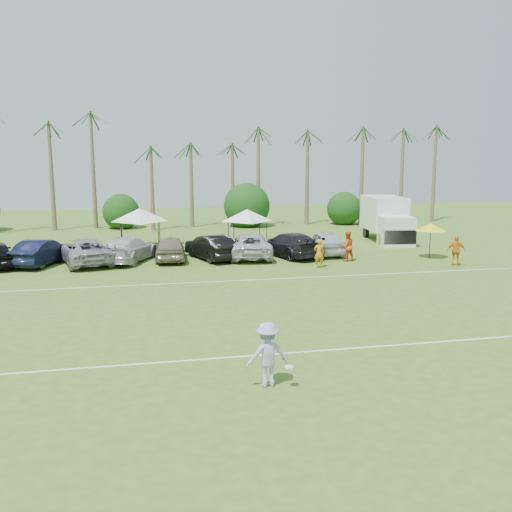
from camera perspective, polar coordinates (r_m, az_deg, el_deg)
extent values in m
plane|color=#40641E|center=(18.51, 3.74, -11.80)|extent=(120.00, 120.00, 0.00)
cube|color=white|center=(20.31, 2.18, -9.75)|extent=(80.00, 0.10, 0.01)
cube|color=white|center=(31.64, -3.16, -2.53)|extent=(80.00, 0.10, 0.01)
cone|color=brown|center=(55.03, -19.81, 7.48)|extent=(0.44, 0.44, 10.00)
cone|color=brown|center=(54.64, -15.65, 8.21)|extent=(0.44, 0.44, 11.00)
cone|color=brown|center=(54.60, -11.35, 6.81)|extent=(0.44, 0.44, 8.00)
cone|color=brown|center=(54.78, -7.15, 7.46)|extent=(0.44, 0.44, 9.00)
cone|color=brown|center=(55.25, -2.99, 8.06)|extent=(0.44, 0.44, 10.00)
cone|color=brown|center=(56.01, 1.10, 8.61)|extent=(0.44, 0.44, 11.00)
cone|color=brown|center=(57.41, 6.00, 7.09)|extent=(0.44, 0.44, 8.00)
cone|color=brown|center=(59.12, 10.66, 7.54)|extent=(0.44, 0.44, 9.00)
cone|color=brown|center=(61.20, 15.04, 7.92)|extent=(0.44, 0.44, 10.00)
cone|color=brown|center=(63.10, 18.33, 8.27)|extent=(0.44, 0.44, 11.00)
cylinder|color=brown|center=(55.88, -13.31, 3.40)|extent=(0.30, 0.30, 1.40)
sphere|color=#0F3810|center=(55.77, -13.35, 4.53)|extent=(4.00, 4.00, 4.00)
cylinder|color=brown|center=(56.89, -1.11, 3.78)|extent=(0.30, 0.30, 1.40)
sphere|color=#0F3810|center=(56.78, -1.12, 4.89)|extent=(4.00, 4.00, 4.00)
cylinder|color=brown|center=(59.59, 8.39, 3.96)|extent=(0.30, 0.30, 1.40)
sphere|color=#0F3810|center=(59.48, 8.42, 5.02)|extent=(4.00, 4.00, 4.00)
imported|color=orange|center=(35.54, 6.32, 0.27)|extent=(0.67, 0.45, 1.79)
imported|color=#DB4B18|center=(37.94, 9.11, 0.97)|extent=(1.06, 0.88, 1.99)
imported|color=orange|center=(37.98, 19.39, 0.50)|extent=(1.23, 0.85, 1.93)
cube|color=white|center=(48.17, 12.65, 4.22)|extent=(3.33, 5.27, 2.69)
cube|color=white|center=(45.03, 13.87, 2.40)|extent=(2.72, 2.25, 2.26)
cube|color=black|center=(44.31, 14.17, 1.84)|extent=(2.50, 0.65, 1.08)
cube|color=#E5590C|center=(48.64, 14.16, 3.63)|extent=(0.25, 1.71, 0.97)
cylinder|color=black|center=(44.99, 12.44, 1.62)|extent=(0.45, 1.00, 0.97)
cylinder|color=black|center=(45.66, 15.04, 1.63)|extent=(0.45, 1.00, 0.97)
cylinder|color=black|center=(49.30, 10.94, 2.39)|extent=(0.45, 1.00, 0.97)
cylinder|color=black|center=(49.91, 13.33, 2.39)|extent=(0.45, 1.00, 0.97)
cylinder|color=black|center=(42.60, -13.33, 1.81)|extent=(0.06, 0.06, 1.98)
cylinder|color=black|center=(42.62, -9.60, 1.94)|extent=(0.06, 0.06, 1.98)
cylinder|color=black|center=(45.35, -13.26, 2.30)|extent=(0.06, 0.06, 1.98)
cylinder|color=black|center=(45.37, -9.76, 2.42)|extent=(0.06, 0.06, 1.98)
pyramid|color=white|center=(43.74, -11.58, 4.70)|extent=(4.28, 4.28, 0.99)
cylinder|color=black|center=(43.04, -2.24, 2.06)|extent=(0.06, 0.06, 1.84)
cylinder|color=black|center=(43.55, 1.08, 2.16)|extent=(0.06, 0.06, 1.84)
cylinder|color=black|center=(45.54, -2.79, 2.49)|extent=(0.06, 0.06, 1.84)
cylinder|color=black|center=(46.02, 0.36, 2.58)|extent=(0.06, 0.06, 1.84)
pyramid|color=white|center=(44.31, -0.90, 4.69)|extent=(3.97, 3.97, 0.92)
cylinder|color=black|center=(40.25, 17.00, 1.28)|extent=(0.05, 0.05, 2.13)
cone|color=yellow|center=(40.12, 17.08, 2.78)|extent=(2.13, 2.13, 0.48)
imported|color=#9AA6DA|center=(17.33, 1.14, -9.82)|extent=(1.36, 0.88, 1.98)
cylinder|color=white|center=(17.30, 3.33, -11.02)|extent=(0.27, 0.27, 0.03)
imported|color=black|center=(38.66, -20.69, 0.37)|extent=(3.33, 5.32, 1.66)
imported|color=#9498A1|center=(38.10, -16.72, 0.46)|extent=(4.17, 6.46, 1.66)
imported|color=silver|center=(38.29, -12.65, 0.69)|extent=(4.33, 6.16, 1.66)
imported|color=gray|center=(38.23, -8.60, 0.81)|extent=(2.20, 4.96, 1.66)
imported|color=black|center=(38.27, -4.53, 0.90)|extent=(3.23, 5.32, 1.66)
imported|color=#B3B8C4|center=(38.88, -0.61, 1.07)|extent=(3.55, 6.29, 1.66)
imported|color=black|center=(39.29, 3.32, 1.15)|extent=(3.95, 6.14, 1.66)
imported|color=silver|center=(40.42, 6.89, 1.34)|extent=(2.06, 4.90, 1.66)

